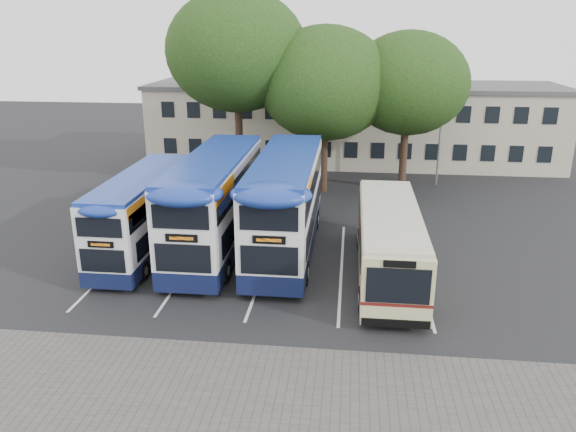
% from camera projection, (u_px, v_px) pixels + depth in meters
% --- Properties ---
extents(ground, '(120.00, 120.00, 0.00)m').
position_uv_depth(ground, '(345.00, 322.00, 21.10)').
color(ground, black).
rests_on(ground, ground).
extents(paving_strip, '(40.00, 6.00, 0.01)m').
position_uv_depth(paving_strip, '(275.00, 402.00, 16.60)').
color(paving_strip, '#595654').
rests_on(paving_strip, ground).
extents(bay_lines, '(14.12, 11.00, 0.01)m').
position_uv_depth(bay_lines, '(266.00, 264.00, 26.20)').
color(bay_lines, silver).
rests_on(bay_lines, ground).
extents(depot_building, '(32.40, 8.40, 6.20)m').
position_uv_depth(depot_building, '(352.00, 122.00, 45.47)').
color(depot_building, '#B0A18E').
rests_on(depot_building, ground).
extents(lamp_post, '(0.25, 1.05, 9.06)m').
position_uv_depth(lamp_post, '(442.00, 112.00, 37.61)').
color(lamp_post, gray).
rests_on(lamp_post, ground).
extents(tree_left, '(9.06, 9.06, 12.88)m').
position_uv_depth(tree_left, '(237.00, 51.00, 35.82)').
color(tree_left, black).
rests_on(tree_left, ground).
extents(tree_mid, '(8.47, 8.47, 10.70)m').
position_uv_depth(tree_mid, '(325.00, 83.00, 35.54)').
color(tree_mid, black).
rests_on(tree_mid, ground).
extents(tree_right, '(7.72, 7.72, 10.37)m').
position_uv_depth(tree_right, '(408.00, 83.00, 35.71)').
color(tree_right, black).
rests_on(tree_right, ground).
extents(bus_dd_left, '(2.28, 9.41, 3.92)m').
position_uv_depth(bus_dd_left, '(143.00, 210.00, 26.90)').
color(bus_dd_left, '#0F173A').
rests_on(bus_dd_left, ground).
extents(bus_dd_mid, '(2.74, 11.31, 4.71)m').
position_uv_depth(bus_dd_mid, '(216.00, 199.00, 27.19)').
color(bus_dd_mid, '#0F173A').
rests_on(bus_dd_mid, ground).
extents(bus_dd_right, '(2.76, 11.40, 4.75)m').
position_uv_depth(bus_dd_right, '(286.00, 200.00, 26.99)').
color(bus_dd_right, '#0F173A').
rests_on(bus_dd_right, ground).
extents(bus_single, '(2.61, 10.25, 3.06)m').
position_uv_depth(bus_single, '(389.00, 238.00, 24.54)').
color(bus_single, beige).
rests_on(bus_single, ground).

